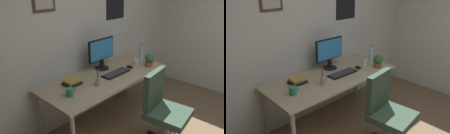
# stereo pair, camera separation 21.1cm
# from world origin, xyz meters

# --- Properties ---
(wall_back) EXTENTS (4.40, 0.10, 2.60)m
(wall_back) POSITION_xyz_m (-0.00, 2.15, 1.30)
(wall_back) COLOR silver
(wall_back) RESTS_ON ground_plane
(desk) EXTENTS (1.80, 0.76, 0.74)m
(desk) POSITION_xyz_m (0.07, 1.69, 0.67)
(desk) COLOR tan
(desk) RESTS_ON ground_plane
(office_chair) EXTENTS (0.57, 0.57, 0.95)m
(office_chair) POSITION_xyz_m (0.19, 0.90, 0.53)
(office_chair) COLOR #334738
(office_chair) RESTS_ON ground_plane
(monitor) EXTENTS (0.46, 0.20, 0.43)m
(monitor) POSITION_xyz_m (0.21, 1.91, 0.97)
(monitor) COLOR black
(monitor) RESTS_ON desk
(keyboard) EXTENTS (0.43, 0.15, 0.03)m
(keyboard) POSITION_xyz_m (0.20, 1.63, 0.75)
(keyboard) COLOR black
(keyboard) RESTS_ON desk
(computer_mouse) EXTENTS (0.06, 0.11, 0.04)m
(computer_mouse) POSITION_xyz_m (0.50, 1.63, 0.75)
(computer_mouse) COLOR black
(computer_mouse) RESTS_ON desk
(water_bottle) EXTENTS (0.07, 0.07, 0.25)m
(water_bottle) POSITION_xyz_m (0.90, 1.72, 0.84)
(water_bottle) COLOR silver
(water_bottle) RESTS_ON desk
(coffee_mug_near) EXTENTS (0.11, 0.07, 0.09)m
(coffee_mug_near) POSITION_xyz_m (0.68, 1.65, 0.78)
(coffee_mug_near) COLOR white
(coffee_mug_near) RESTS_ON desk
(coffee_mug_far) EXTENTS (0.12, 0.08, 0.09)m
(coffee_mug_far) POSITION_xyz_m (-0.59, 1.60, 0.78)
(coffee_mug_far) COLOR #2D8C59
(coffee_mug_far) RESTS_ON desk
(potted_plant) EXTENTS (0.13, 0.13, 0.19)m
(potted_plant) POSITION_xyz_m (0.73, 1.46, 0.84)
(potted_plant) COLOR brown
(potted_plant) RESTS_ON desk
(pen_cup) EXTENTS (0.07, 0.07, 0.20)m
(pen_cup) POSITION_xyz_m (-0.19, 1.57, 0.79)
(pen_cup) COLOR #9EA0A5
(pen_cup) RESTS_ON desk
(book_stack_left) EXTENTS (0.20, 0.17, 0.07)m
(book_stack_left) POSITION_xyz_m (-0.40, 1.81, 0.77)
(book_stack_left) COLOR black
(book_stack_left) RESTS_ON desk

